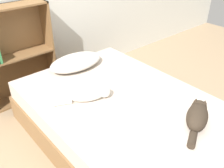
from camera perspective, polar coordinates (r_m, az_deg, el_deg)
The scene contains 6 objects.
ground_plane at distance 2.64m, azimuth 2.26°, elevation -11.85°, with size 8.00×8.00×0.00m, color #997F60.
bed at distance 2.48m, azimuth 2.37°, elevation -8.04°, with size 1.44×2.09×0.46m.
pillow at distance 2.89m, azimuth -8.25°, elevation 5.01°, with size 0.63×0.37×0.14m.
cat_light at distance 2.30m, azimuth -5.06°, elevation -2.09°, with size 0.50×0.29×0.16m.
cat_dark at distance 2.14m, azimuth 18.92°, elevation -6.88°, with size 0.47×0.31×0.16m.
bookshelf at distance 3.13m, azimuth -22.19°, elevation 6.19°, with size 0.89×0.26×1.15m.
Camera 1 is at (-1.32, -1.38, 1.82)m, focal length 40.00 mm.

